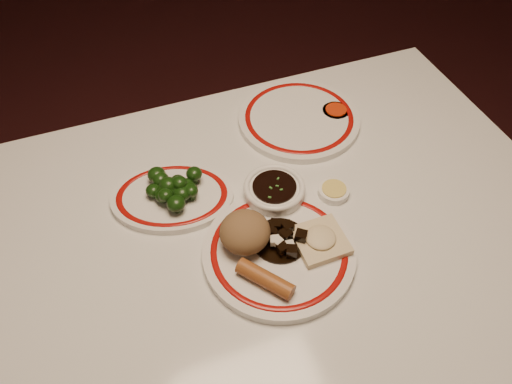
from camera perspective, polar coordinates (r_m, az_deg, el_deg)
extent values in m
plane|color=black|center=(1.63, 1.42, -20.43)|extent=(7.00, 7.00, 0.00)
cube|color=white|center=(0.98, 2.22, -5.38)|extent=(1.20, 0.90, 0.04)
cylinder|color=black|center=(1.52, -23.77, -7.82)|extent=(0.06, 0.06, 0.71)
cylinder|color=black|center=(1.68, 13.99, 2.84)|extent=(0.06, 0.06, 0.71)
cylinder|color=white|center=(0.93, 2.64, -6.90)|extent=(0.30, 0.30, 0.02)
torus|color=#930B07|center=(0.92, 2.66, -6.59)|extent=(0.26, 0.26, 0.00)
ellipsoid|color=brown|center=(0.90, -1.28, -4.58)|extent=(0.09, 0.09, 0.07)
cylinder|color=#975425|center=(0.87, 1.06, -9.88)|extent=(0.09, 0.10, 0.03)
cube|color=beige|center=(0.93, 7.34, -5.54)|extent=(0.09, 0.09, 0.01)
ellipsoid|color=beige|center=(0.92, 7.40, -5.17)|extent=(0.06, 0.06, 0.02)
cylinder|color=black|center=(0.93, 2.76, -5.56)|extent=(0.10, 0.10, 0.00)
cube|color=black|center=(0.92, 0.16, -5.92)|extent=(0.02, 0.02, 0.02)
cube|color=black|center=(0.92, 2.04, -4.73)|extent=(0.01, 0.01, 0.01)
cube|color=black|center=(0.94, 2.28, -3.83)|extent=(0.03, 0.03, 0.02)
cube|color=black|center=(0.92, 1.48, -4.49)|extent=(0.03, 0.03, 0.02)
cube|color=black|center=(0.92, 3.28, -4.99)|extent=(0.02, 0.02, 0.02)
cube|color=black|center=(0.93, 3.61, -4.34)|extent=(0.02, 0.02, 0.02)
cube|color=black|center=(0.91, 1.05, -5.51)|extent=(0.02, 0.02, 0.02)
cube|color=black|center=(0.93, 3.64, -4.06)|extent=(0.02, 0.02, 0.02)
cube|color=black|center=(0.90, 3.02, -6.48)|extent=(0.02, 0.02, 0.02)
cube|color=black|center=(0.92, 3.23, -4.81)|extent=(0.02, 0.02, 0.01)
cube|color=black|center=(0.92, 1.85, -4.96)|extent=(0.02, 0.02, 0.02)
cube|color=black|center=(0.92, 5.16, -5.08)|extent=(0.03, 0.03, 0.02)
cube|color=black|center=(0.90, 4.11, -6.77)|extent=(0.02, 0.02, 0.02)
cube|color=black|center=(0.92, 3.01, -5.14)|extent=(0.02, 0.02, 0.01)
cube|color=black|center=(0.92, 3.45, -4.97)|extent=(0.02, 0.02, 0.02)
cube|color=beige|center=(0.91, 2.16, -5.55)|extent=(0.02, 0.02, 0.01)
cube|color=beige|center=(0.91, 2.44, -5.66)|extent=(0.02, 0.02, 0.01)
cube|color=beige|center=(0.91, 3.84, -6.13)|extent=(0.02, 0.02, 0.01)
torus|color=#930B07|center=(1.02, -9.59, -0.33)|extent=(0.27, 0.27, 0.00)
cylinder|color=#23471C|center=(1.03, -7.00, 1.42)|extent=(0.01, 0.01, 0.02)
ellipsoid|color=#13330C|center=(1.02, -7.09, 2.10)|extent=(0.03, 0.03, 0.03)
cylinder|color=#23471C|center=(1.00, -7.34, -0.47)|extent=(0.01, 0.01, 0.02)
ellipsoid|color=#13330C|center=(0.99, -7.43, 0.15)|extent=(0.03, 0.03, 0.02)
cylinder|color=#23471C|center=(1.02, -7.84, 0.41)|extent=(0.01, 0.01, 0.01)
ellipsoid|color=#13330C|center=(1.01, -7.92, 0.88)|extent=(0.03, 0.03, 0.02)
cylinder|color=#23471C|center=(1.04, -10.76, 0.87)|extent=(0.01, 0.01, 0.01)
ellipsoid|color=#13330C|center=(1.02, -10.88, 1.45)|extent=(0.03, 0.03, 0.03)
cylinder|color=#23471C|center=(1.02, -8.82, 0.61)|extent=(0.01, 0.01, 0.01)
ellipsoid|color=#13330C|center=(1.01, -8.93, 1.22)|extent=(0.03, 0.03, 0.02)
cylinder|color=#23471C|center=(1.01, -10.10, -0.62)|extent=(0.01, 0.01, 0.01)
ellipsoid|color=#13330C|center=(1.00, -10.22, -0.02)|extent=(0.03, 0.03, 0.03)
cylinder|color=#23471C|center=(1.00, -8.37, -0.71)|extent=(0.01, 0.01, 0.01)
ellipsoid|color=#13330C|center=(0.99, -8.47, -0.14)|extent=(0.04, 0.04, 0.03)
cylinder|color=#23471C|center=(1.01, -10.51, -0.87)|extent=(0.01, 0.01, 0.01)
ellipsoid|color=#13330C|center=(1.00, -10.62, -0.37)|extent=(0.03, 0.03, 0.03)
cylinder|color=#23471C|center=(1.01, -7.63, -0.31)|extent=(0.01, 0.01, 0.01)
ellipsoid|color=#13330C|center=(1.00, -7.70, 0.17)|extent=(0.03, 0.03, 0.02)
cylinder|color=#23471C|center=(1.04, -11.16, 1.34)|extent=(0.01, 0.01, 0.01)
ellipsoid|color=#13330C|center=(1.03, -11.29, 1.95)|extent=(0.04, 0.04, 0.03)
cylinder|color=#23471C|center=(0.99, -9.01, -1.94)|extent=(0.01, 0.01, 0.01)
ellipsoid|color=#13330C|center=(0.97, -9.13, -1.31)|extent=(0.04, 0.04, 0.03)
cylinder|color=#23471C|center=(1.01, -9.67, -0.14)|extent=(0.01, 0.01, 0.01)
ellipsoid|color=#13330C|center=(1.00, -9.78, 0.46)|extent=(0.03, 0.03, 0.03)
cylinder|color=#23471C|center=(1.01, -7.54, -0.30)|extent=(0.01, 0.01, 0.01)
ellipsoid|color=#13330C|center=(1.00, -7.63, 0.27)|extent=(0.03, 0.03, 0.03)
cylinder|color=#23471C|center=(1.03, -10.04, 0.32)|extent=(0.01, 0.01, 0.01)
ellipsoid|color=#13330C|center=(1.02, -10.13, 0.78)|extent=(0.03, 0.03, 0.02)
cylinder|color=#23471C|center=(1.01, -9.43, -0.10)|extent=(0.01, 0.01, 0.01)
ellipsoid|color=#13330C|center=(1.00, -9.55, 0.51)|extent=(0.03, 0.03, 0.02)
cylinder|color=#23471C|center=(1.01, -9.91, -0.46)|extent=(0.01, 0.01, 0.01)
ellipsoid|color=#13330C|center=(1.00, -10.03, 0.14)|extent=(0.03, 0.03, 0.02)
cylinder|color=#23471C|center=(1.02, -11.56, -0.32)|extent=(0.01, 0.01, 0.01)
ellipsoid|color=#13330C|center=(1.01, -11.68, 0.18)|extent=(0.03, 0.03, 0.02)
cylinder|color=#23471C|center=(1.01, -10.46, -0.24)|extent=(0.01, 0.01, 0.01)
ellipsoid|color=#13330C|center=(1.00, -10.57, 0.31)|extent=(0.03, 0.03, 0.02)
ellipsoid|color=#13330C|center=(0.99, -8.76, 1.06)|extent=(0.03, 0.03, 0.02)
ellipsoid|color=#13330C|center=(1.00, -10.00, 0.82)|extent=(0.04, 0.04, 0.03)
ellipsoid|color=#13330C|center=(0.98, -10.32, -0.36)|extent=(0.03, 0.03, 0.02)
ellipsoid|color=#13330C|center=(1.00, -9.65, 0.94)|extent=(0.03, 0.03, 0.02)
cylinder|color=white|center=(1.00, 2.09, -0.17)|extent=(0.12, 0.12, 0.04)
cylinder|color=black|center=(0.99, 2.12, 0.62)|extent=(0.09, 0.09, 0.00)
cylinder|color=white|center=(1.21, 9.08, 8.94)|extent=(0.06, 0.06, 0.02)
cylinder|color=#BA2A0B|center=(1.21, 9.14, 9.28)|extent=(0.05, 0.05, 0.00)
cylinder|color=white|center=(1.03, 8.86, 0.05)|extent=(0.06, 0.06, 0.02)
cylinder|color=#DFC65C|center=(1.03, 8.92, 0.40)|extent=(0.05, 0.05, 0.00)
cylinder|color=white|center=(1.18, 4.92, 8.32)|extent=(0.35, 0.35, 0.02)
torus|color=#930B07|center=(1.18, 4.95, 8.61)|extent=(0.30, 0.30, 0.00)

